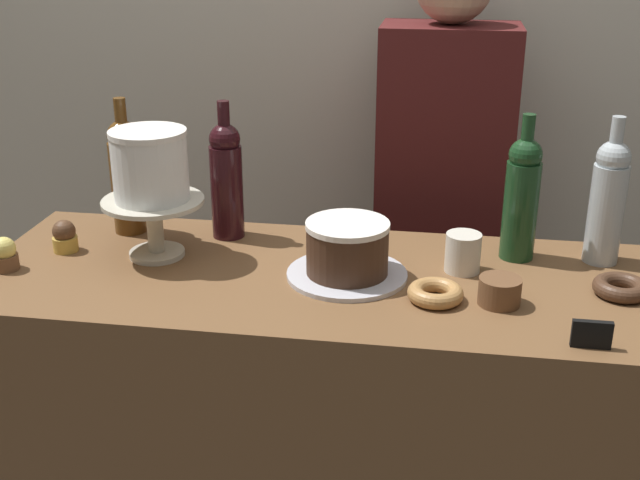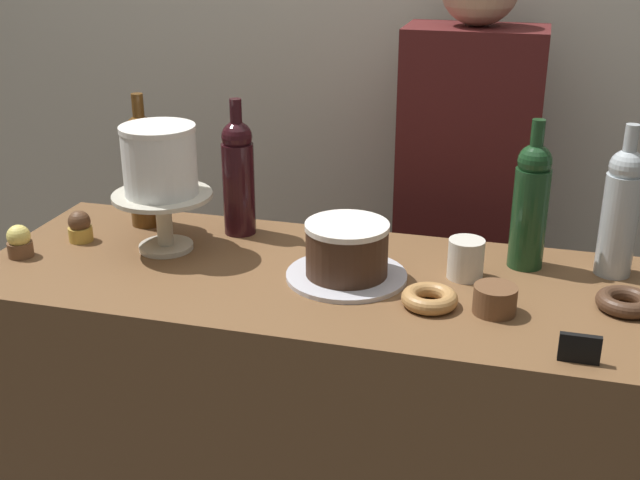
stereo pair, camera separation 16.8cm
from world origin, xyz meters
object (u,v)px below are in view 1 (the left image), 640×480
cupcake_chocolate (65,237)px  cake_stand_pedestal (154,217)px  chocolate_round_cake (347,248)px  barista_figure (440,228)px  wine_bottle_amber (126,174)px  price_sign_chalkboard (592,334)px  cookie_stack (500,291)px  coffee_cup_ceramic (463,253)px  wine_bottle_green (522,196)px  wine_bottle_dark_red (226,178)px  wine_bottle_clear (608,199)px  donut_chocolate (621,287)px  cupcake_lemon (4,255)px  donut_maple (435,293)px  white_layer_cake (150,165)px

cupcake_chocolate → cake_stand_pedestal: bearing=1.8°
chocolate_round_cake → barista_figure: (0.19, 0.61, -0.18)m
wine_bottle_amber → price_sign_chalkboard: bearing=-22.1°
cupcake_chocolate → cookie_stack: 0.97m
coffee_cup_ceramic → wine_bottle_green: bearing=38.7°
wine_bottle_dark_red → wine_bottle_clear: bearing=-1.1°
cake_stand_pedestal → wine_bottle_amber: wine_bottle_amber is taller
chocolate_round_cake → wine_bottle_dark_red: wine_bottle_dark_red is taller
donut_chocolate → wine_bottle_green: bearing=140.6°
cupcake_lemon → wine_bottle_clear: bearing=11.2°
cake_stand_pedestal → cupcake_lemon: bearing=-157.1°
cake_stand_pedestal → wine_bottle_clear: size_ratio=0.69×
wine_bottle_dark_red → wine_bottle_green: size_ratio=1.00×
barista_figure → price_sign_chalkboard: bearing=-71.7°
wine_bottle_dark_red → coffee_cup_ceramic: size_ratio=3.83×
cake_stand_pedestal → barista_figure: 0.86m
donut_chocolate → cookie_stack: 0.26m
wine_bottle_amber → donut_maple: size_ratio=2.91×
wine_bottle_green → wine_bottle_dark_red: bearing=178.0°
wine_bottle_clear → donut_chocolate: (0.01, -0.17, -0.13)m
wine_bottle_clear → coffee_cup_ceramic: bearing=-161.1°
wine_bottle_dark_red → wine_bottle_green: 0.67m
cupcake_chocolate → donut_maple: size_ratio=0.66×
cake_stand_pedestal → cupcake_chocolate: bearing=-178.2°
wine_bottle_green → cookie_stack: bearing=-101.2°
cake_stand_pedestal → wine_bottle_clear: bearing=7.4°
wine_bottle_dark_red → cookie_stack: size_ratio=3.87×
wine_bottle_clear → cake_stand_pedestal: bearing=-172.6°
wine_bottle_dark_red → price_sign_chalkboard: size_ratio=4.65×
wine_bottle_green → cupcake_lemon: bearing=-167.4°
white_layer_cake → coffee_cup_ceramic: (0.68, 0.02, -0.17)m
white_layer_cake → cookie_stack: white_layer_cake is taller
white_layer_cake → wine_bottle_green: (0.80, 0.12, -0.07)m
donut_chocolate → cookie_stack: (-0.24, -0.08, 0.01)m
chocolate_round_cake → donut_maple: (0.19, -0.08, -0.05)m
wine_bottle_clear → wine_bottle_green: same height
wine_bottle_dark_red → coffee_cup_ceramic: bearing=-12.3°
donut_maple → price_sign_chalkboard: size_ratio=1.60×
chocolate_round_cake → wine_bottle_amber: 0.59m
coffee_cup_ceramic → donut_maple: bearing=-109.0°
cupcake_chocolate → barista_figure: (0.84, 0.57, -0.14)m
wine_bottle_clear → donut_maple: size_ratio=2.91×
cupcake_lemon → donut_maple: cupcake_lemon is taller
price_sign_chalkboard → wine_bottle_green: bearing=104.7°
chocolate_round_cake → coffee_cup_ceramic: 0.25m
cake_stand_pedestal → chocolate_round_cake: (0.44, -0.05, -0.03)m
barista_figure → wine_bottle_green: bearing=-68.7°
chocolate_round_cake → wine_bottle_green: (0.36, 0.17, 0.08)m
cupcake_lemon → price_sign_chalkboard: (1.20, -0.15, -0.01)m
wine_bottle_clear → wine_bottle_dark_red: bearing=178.9°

